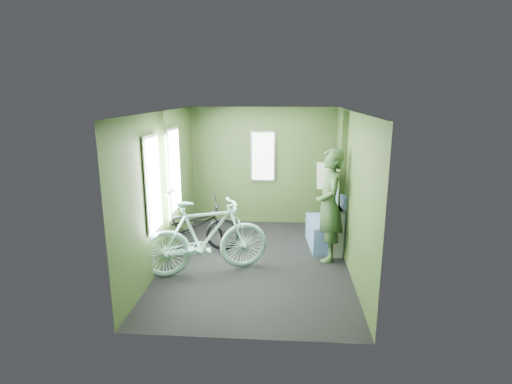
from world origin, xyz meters
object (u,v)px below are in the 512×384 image
bicycle_mint (207,273)px  passenger (329,205)px  waste_box (335,232)px  bench_seat (326,230)px  bicycle_black (189,253)px

bicycle_mint → passenger: (1.81, 0.66, 0.88)m
waste_box → bench_seat: 0.38m
passenger → bench_seat: passenger is taller
bicycle_black → waste_box: waste_box is taller
passenger → waste_box: passenger is taller
passenger → bench_seat: bearing=173.4°
waste_box → bench_seat: (-0.11, 0.34, -0.10)m
waste_box → bench_seat: bearing=108.2°
bicycle_black → bicycle_mint: bearing=-162.9°
bicycle_mint → bench_seat: bench_seat is taller
passenger → bicycle_mint: bearing=-74.1°
bench_seat → waste_box: bearing=-76.8°
bicycle_black → passenger: passenger is taller
waste_box → bench_seat: bench_seat is taller
bicycle_black → bicycle_mint: 0.84m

